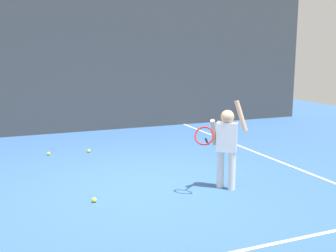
{
  "coord_description": "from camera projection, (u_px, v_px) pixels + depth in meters",
  "views": [
    {
      "loc": [
        -1.89,
        -5.75,
        2.04
      ],
      "look_at": [
        0.57,
        0.28,
        0.85
      ],
      "focal_mm": 43.28,
      "sensor_mm": 36.0,
      "label": 1
    }
  ],
  "objects": [
    {
      "name": "tennis_ball_0",
      "position": [
        94.0,
        200.0,
        5.58
      ],
      "size": [
        0.07,
        0.07,
        0.07
      ],
      "primitive_type": "sphere",
      "color": "#CCE033",
      "rests_on": "ground"
    },
    {
      "name": "fence_post_1",
      "position": [
        80.0,
        52.0,
        10.3
      ],
      "size": [
        0.09,
        0.09,
        4.1
      ],
      "primitive_type": "cylinder",
      "color": "slate",
      "rests_on": "ground"
    },
    {
      "name": "tennis_ball_1",
      "position": [
        49.0,
        154.0,
        8.13
      ],
      "size": [
        0.07,
        0.07,
        0.07
      ],
      "primitive_type": "sphere",
      "color": "#CCE033",
      "rests_on": "ground"
    },
    {
      "name": "fence_post_2",
      "position": [
        290.0,
        52.0,
        12.74
      ],
      "size": [
        0.09,
        0.09,
        4.1
      ],
      "primitive_type": "cylinder",
      "color": "slate",
      "rests_on": "ground"
    },
    {
      "name": "tennis_ball_3",
      "position": [
        89.0,
        151.0,
        8.36
      ],
      "size": [
        0.07,
        0.07,
        0.07
      ],
      "primitive_type": "sphere",
      "color": "#CCE033",
      "rests_on": "ground"
    },
    {
      "name": "back_fence_windscreen",
      "position": [
        81.0,
        55.0,
        10.26
      ],
      "size": [
        13.41,
        0.08,
        3.95
      ],
      "primitive_type": "cube",
      "color": "#383D42",
      "rests_on": "ground"
    },
    {
      "name": "tennis_player",
      "position": [
        226.0,
        142.0,
        6.01
      ],
      "size": [
        0.89,
        0.51,
        1.35
      ],
      "rotation": [
        0.0,
        0.0,
        -0.66
      ],
      "color": "silver",
      "rests_on": "ground"
    },
    {
      "name": "ground_plane",
      "position": [
        141.0,
        185.0,
        6.31
      ],
      "size": [
        20.0,
        20.0,
        0.0
      ],
      "primitive_type": "plane",
      "color": "#335B93"
    },
    {
      "name": "court_line_sideline",
      "position": [
        258.0,
        153.0,
        8.29
      ],
      "size": [
        0.05,
        9.0,
        0.0
      ],
      "primitive_type": "cube",
      "color": "white",
      "rests_on": "ground"
    }
  ]
}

